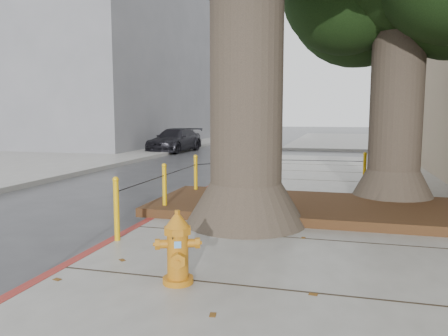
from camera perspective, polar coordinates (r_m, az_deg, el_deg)
name	(u,v)px	position (r m, az deg, el deg)	size (l,w,h in m)	color
ground	(220,296)	(4.98, -0.48, -16.43)	(140.00, 140.00, 0.00)	#28282B
sidewalk_far	(408,141)	(34.79, 22.89, 3.28)	(16.00, 20.00, 0.15)	slate
curb_red	(149,224)	(7.86, -9.79, -7.17)	(0.14, 26.00, 0.16)	maroon
planter_bed	(321,208)	(8.50, 12.54, -5.09)	(6.40, 2.60, 0.16)	black
building_far_grey	(91,54)	(31.25, -16.96, 14.06)	(12.00, 16.00, 12.00)	slate
building_far_white	(183,68)	(52.95, -5.37, 12.92)	(12.00, 18.00, 15.00)	silver
bollard_ring	(236,178)	(9.12, 1.59, -1.33)	(3.79, 5.39, 0.95)	#DFA60C
fire_hydrant	(178,248)	(4.83, -6.07, -10.35)	(0.44, 0.44, 0.81)	#C27313
car_silver	(406,145)	(22.29, 22.72, 2.78)	(1.33, 3.29, 1.12)	#9D9DA1
car_dark	(175,140)	(23.76, -6.43, 3.65)	(1.75, 4.31, 1.25)	black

